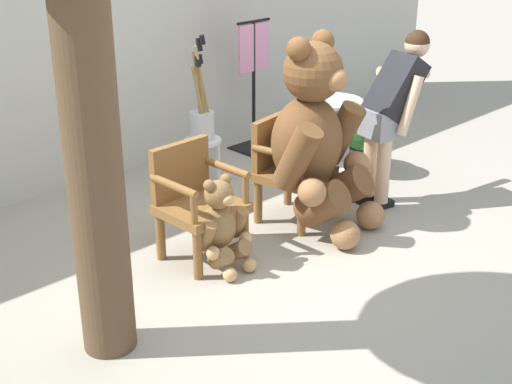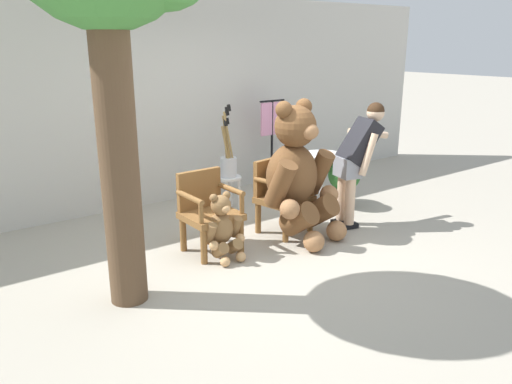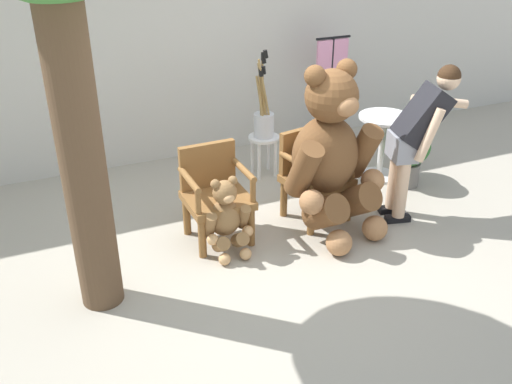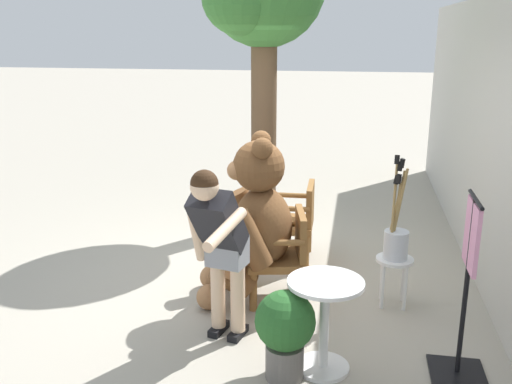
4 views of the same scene
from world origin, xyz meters
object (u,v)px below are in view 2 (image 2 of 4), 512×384
Objects in this scene: potted_plant at (344,179)px; clothing_display_stand at (272,143)px; teddy_bear_small at (222,227)px; round_side_table at (322,173)px; brush_bucket at (228,161)px; person_visitor at (358,154)px; wooden_chair_left at (208,209)px; teddy_bear_large at (298,172)px; wooden_chair_right at (281,194)px; white_stool at (229,184)px.

potted_plant is 0.50× the size of clothing_display_stand.
teddy_bear_small is 2.22m from round_side_table.
teddy_bear_small is 1.62m from brush_bucket.
potted_plant is (0.39, 0.57, -0.50)m from person_visitor.
wooden_chair_left is at bearing -175.14° from potted_plant.
clothing_display_stand is at bearing 22.01° from brush_bucket.
person_visitor reaches higher than brush_bucket.
teddy_bear_large reaches higher than teddy_bear_small.
wooden_chair_right is 0.41m from teddy_bear_large.
teddy_bear_large is 1.33m from round_side_table.
brush_bucket reaches higher than wooden_chair_left.
teddy_bear_large is 1.15× the size of clothing_display_stand.
potted_plant is at bearing -77.88° from clothing_display_stand.
person_visitor is at bearing -56.31° from brush_bucket.
person_visitor is at bearing -7.86° from teddy_bear_large.
white_stool is at bearing 154.21° from round_side_table.
brush_bucket is (0.92, 1.02, 0.21)m from wooden_chair_left.
potted_plant reaches higher than white_stool.
person_visitor is 1.10× the size of clothing_display_stand.
wooden_chair_right is 0.63× the size of clothing_display_stand.
white_stool is (-0.06, 1.02, -0.11)m from wooden_chair_right.
clothing_display_stand is (-0.11, 0.99, 0.27)m from round_side_table.
brush_bucket is at bearing 123.69° from person_visitor.
potted_plant is at bearing -59.98° from round_side_table.
brush_bucket is at bearing 147.97° from potted_plant.
brush_bucket is at bearing 154.45° from round_side_table.
brush_bucket is at bearing 47.90° from wooden_chair_left.
teddy_bear_large is 1.36m from white_stool.
teddy_bear_small is 0.99× the size of round_side_table.
brush_bucket is at bearing -157.99° from clothing_display_stand.
wooden_chair_right is at bearing -86.41° from white_stool.
potted_plant is at bearing 11.86° from teddy_bear_small.
teddy_bear_small is 1.04× the size of potted_plant.
wooden_chair_left is at bearing -167.57° from round_side_table.
person_visitor reaches higher than teddy_bear_small.
person_visitor is at bearing -11.58° from wooden_chair_left.
clothing_display_stand is at bearing 102.12° from potted_plant.
wooden_chair_right is at bearing -86.14° from brush_bucket.
teddy_bear_large is 2.22× the size of teddy_bear_small.
wooden_chair_left is 0.99m from wooden_chair_right.
teddy_bear_large is at bearing -119.23° from clothing_display_stand.
white_stool is at bearing 123.49° from person_visitor.
wooden_chair_left is 0.30m from teddy_bear_small.
round_side_table is at bearing 34.12° from teddy_bear_large.
clothing_display_stand is at bearing 86.17° from person_visitor.
clothing_display_stand is (1.05, 0.42, 0.36)m from white_stool.
clothing_display_stand reaches higher than round_side_table.
clothing_display_stand is (-0.27, 1.25, 0.32)m from potted_plant.
teddy_bear_small is at bearing -125.31° from white_stool.
person_visitor is (0.86, -0.38, 0.44)m from wooden_chair_right.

